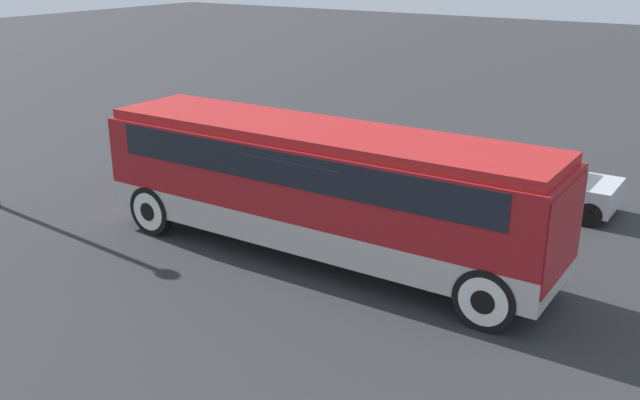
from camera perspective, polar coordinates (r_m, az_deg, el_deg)
ground_plane at (r=16.10m, az=0.00°, el=-4.46°), size 120.00×120.00×0.00m
tour_bus at (r=15.41m, az=0.30°, el=1.59°), size 10.53×2.54×2.95m
parked_car_near at (r=22.04m, az=-2.54°, el=4.16°), size 4.37×1.93×1.45m
parked_car_mid at (r=19.87m, az=16.73°, el=1.56°), size 4.19×1.82×1.42m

